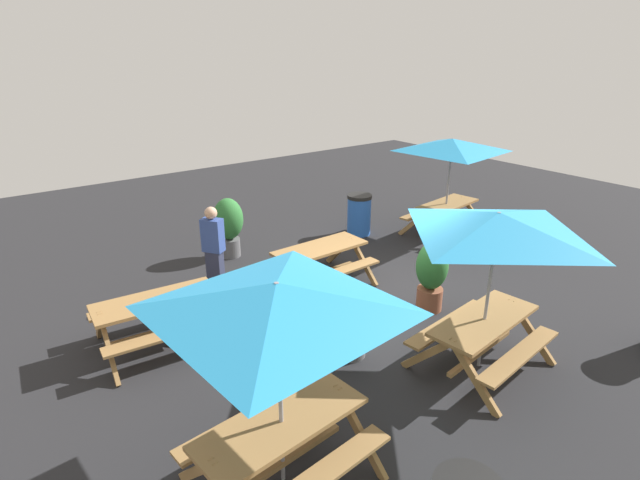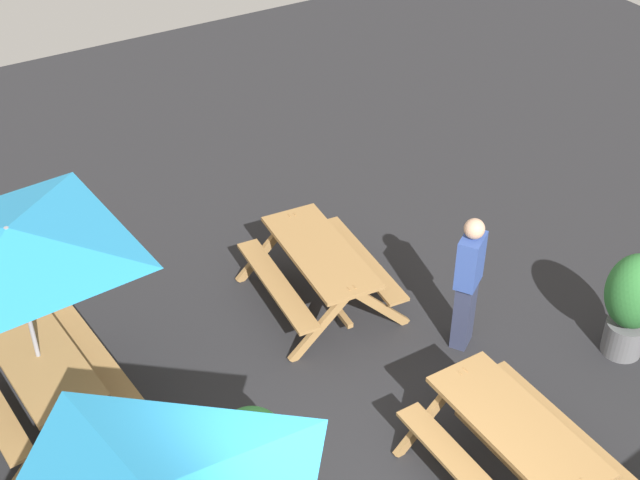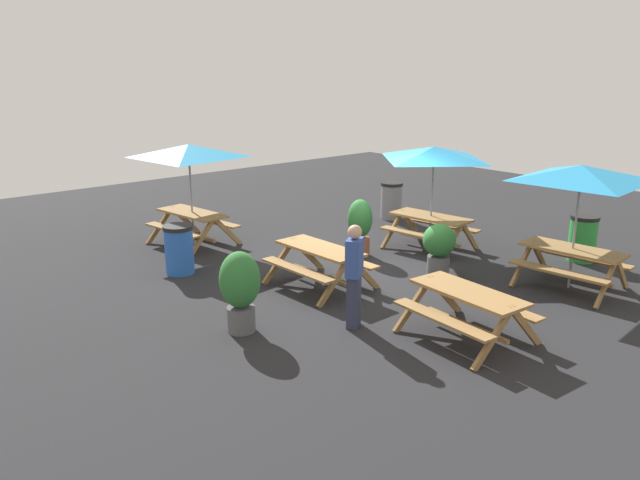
% 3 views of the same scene
% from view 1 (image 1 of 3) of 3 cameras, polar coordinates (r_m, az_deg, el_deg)
% --- Properties ---
extents(ground_plane, '(24.00, 24.00, 0.00)m').
position_cam_1_polar(ground_plane, '(8.65, 8.16, -8.41)').
color(ground_plane, '#232326').
rests_on(ground_plane, ground).
extents(picnic_table_0, '(2.82, 2.82, 2.34)m').
position_cam_1_polar(picnic_table_0, '(4.60, -4.88, -8.36)').
color(picnic_table_0, olive).
rests_on(picnic_table_0, ground).
extents(picnic_table_1, '(1.82, 1.56, 0.81)m').
position_cam_1_polar(picnic_table_1, '(9.36, -0.00, -1.93)').
color(picnic_table_1, olive).
rests_on(picnic_table_1, ground).
extents(picnic_table_2, '(1.91, 1.66, 0.81)m').
position_cam_1_polar(picnic_table_2, '(7.90, -18.09, -7.74)').
color(picnic_table_2, olive).
rests_on(picnic_table_2, ground).
extents(picnic_table_3, '(2.20, 2.20, 2.34)m').
position_cam_1_polar(picnic_table_3, '(6.78, 19.49, 0.50)').
color(picnic_table_3, olive).
rests_on(picnic_table_3, ground).
extents(picnic_table_4, '(2.80, 2.80, 2.34)m').
position_cam_1_polar(picnic_table_4, '(11.93, 14.77, 9.67)').
color(picnic_table_4, olive).
rests_on(picnic_table_4, ground).
extents(trash_bin_blue, '(0.59, 0.59, 0.98)m').
position_cam_1_polar(trash_bin_blue, '(11.97, 4.49, 2.94)').
color(trash_bin_blue, blue).
rests_on(trash_bin_blue, ground).
extents(potted_plant_0, '(0.64, 0.64, 1.05)m').
position_cam_1_polar(potted_plant_0, '(7.25, 3.60, -8.98)').
color(potted_plant_0, '#59595B').
rests_on(potted_plant_0, ground).
extents(potted_plant_1, '(0.54, 0.54, 1.24)m').
position_cam_1_polar(potted_plant_1, '(8.63, 12.62, -3.80)').
color(potted_plant_1, '#935138').
rests_on(potted_plant_1, ground).
extents(potted_plant_2, '(0.63, 0.63, 1.29)m').
position_cam_1_polar(potted_plant_2, '(10.74, -10.42, 1.81)').
color(potted_plant_2, '#59595B').
rests_on(potted_plant_2, ground).
extents(person_standing, '(0.38, 0.42, 1.67)m').
position_cam_1_polar(person_standing, '(9.06, -12.05, -1.02)').
color(person_standing, '#2D334C').
rests_on(person_standing, ground).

